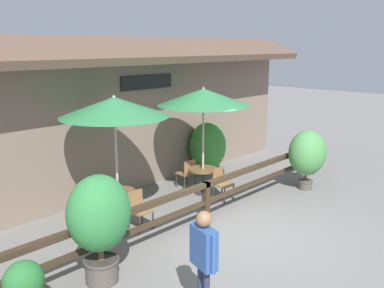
# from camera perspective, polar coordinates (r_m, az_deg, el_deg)

# --- Properties ---
(ground_plane) EXTENTS (60.00, 60.00, 0.00)m
(ground_plane) POSITION_cam_1_polar(r_m,az_deg,el_deg) (9.52, 6.75, -11.89)
(ground_plane) COLOR slate
(building_facade) EXTENTS (14.28, 1.49, 4.23)m
(building_facade) POSITION_cam_1_polar(r_m,az_deg,el_deg) (11.66, -9.46, 3.83)
(building_facade) COLOR gray
(building_facade) RESTS_ON ground
(patio_railing) EXTENTS (10.40, 0.14, 0.95)m
(patio_railing) POSITION_cam_1_polar(r_m,az_deg,el_deg) (9.86, 1.90, -6.54)
(patio_railing) COLOR #3D2D1E
(patio_railing) RESTS_ON ground
(patio_umbrella_near) EXTENTS (2.44, 2.44, 2.93)m
(patio_umbrella_near) POSITION_cam_1_polar(r_m,az_deg,el_deg) (9.60, -10.32, 4.88)
(patio_umbrella_near) COLOR #B7B2A8
(patio_umbrella_near) RESTS_ON ground
(dining_table_near) EXTENTS (0.81, 0.81, 0.72)m
(dining_table_near) POSITION_cam_1_polar(r_m,az_deg,el_deg) (10.11, -9.84, -6.97)
(dining_table_near) COLOR brown
(dining_table_near) RESTS_ON ground
(chair_near_streetside) EXTENTS (0.43, 0.43, 0.85)m
(chair_near_streetside) POSITION_cam_1_polar(r_m,az_deg,el_deg) (9.67, -7.12, -8.45)
(chair_near_streetside) COLOR olive
(chair_near_streetside) RESTS_ON ground
(chair_near_wallside) EXTENTS (0.42, 0.42, 0.85)m
(chair_near_wallside) POSITION_cam_1_polar(r_m,az_deg,el_deg) (10.67, -11.97, -6.55)
(chair_near_wallside) COLOR olive
(chair_near_wallside) RESTS_ON ground
(patio_umbrella_middle) EXTENTS (2.44, 2.44, 2.93)m
(patio_umbrella_middle) POSITION_cam_1_polar(r_m,az_deg,el_deg) (11.27, 1.53, 6.27)
(patio_umbrella_middle) COLOR #B7B2A8
(patio_umbrella_middle) RESTS_ON ground
(dining_table_middle) EXTENTS (0.81, 0.81, 0.72)m
(dining_table_middle) POSITION_cam_1_polar(r_m,az_deg,el_deg) (11.70, 1.47, -3.98)
(dining_table_middle) COLOR brown
(dining_table_middle) RESTS_ON ground
(chair_middle_streetside) EXTENTS (0.43, 0.43, 0.85)m
(chair_middle_streetside) POSITION_cam_1_polar(r_m,az_deg,el_deg) (11.34, 3.97, -5.10)
(chair_middle_streetside) COLOR olive
(chair_middle_streetside) RESTS_ON ground
(chair_middle_wallside) EXTENTS (0.47, 0.47, 0.85)m
(chair_middle_wallside) POSITION_cam_1_polar(r_m,az_deg,el_deg) (12.19, -0.66, -3.77)
(chair_middle_wallside) COLOR olive
(chair_middle_wallside) RESTS_ON ground
(potted_plant_small_flowering) EXTENTS (0.61, 0.55, 0.92)m
(potted_plant_small_flowering) POSITION_cam_1_polar(r_m,az_deg,el_deg) (7.11, -21.48, -17.33)
(potted_plant_small_flowering) COLOR #9E4C33
(potted_plant_small_flowering) RESTS_ON ground
(potted_plant_broad_leaf) EXTENTS (1.12, 1.01, 1.70)m
(potted_plant_broad_leaf) POSITION_cam_1_polar(r_m,az_deg,el_deg) (12.37, 15.11, -1.26)
(potted_plant_broad_leaf) COLOR #564C47
(potted_plant_broad_leaf) RESTS_ON ground
(potted_plant_entrance_palm) EXTENTS (1.11, 1.00, 1.92)m
(potted_plant_entrance_palm) POSITION_cam_1_polar(r_m,az_deg,el_deg) (7.44, -12.28, -9.69)
(potted_plant_entrance_palm) COLOR #564C47
(potted_plant_entrance_palm) RESTS_ON ground
(potted_plant_corner_fern) EXTENTS (1.23, 1.10, 1.65)m
(potted_plant_corner_fern) POSITION_cam_1_polar(r_m,az_deg,el_deg) (13.52, 2.11, -0.37)
(potted_plant_corner_fern) COLOR #9E4C33
(potted_plant_corner_fern) RESTS_ON ground
(pedestrian) EXTENTS (0.34, 0.58, 1.71)m
(pedestrian) POSITION_cam_1_polar(r_m,az_deg,el_deg) (6.36, 1.58, -14.08)
(pedestrian) COLOR #2D334C
(pedestrian) RESTS_ON ground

